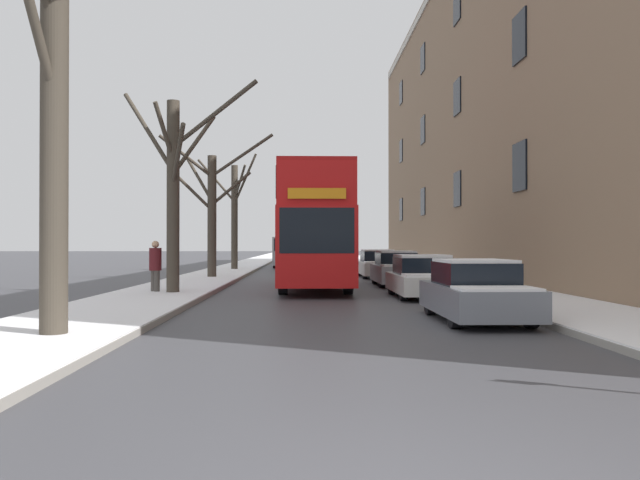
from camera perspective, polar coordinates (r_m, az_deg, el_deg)
The scene contains 14 objects.
sidewalk_left at distance 56.90m, azimuth -6.08°, elevation -2.02°, with size 3.16×130.00×0.16m.
sidewalk_right at distance 57.07m, azimuth 4.92°, elevation -2.02°, with size 3.16×130.00×0.16m.
terrace_facade_right at distance 34.97m, azimuth 19.81°, elevation 11.59°, with size 9.10×52.63×17.84m.
bare_tree_left_0 at distance 11.56m, azimuth -23.24°, elevation 11.90°, with size 2.80×3.55×7.82m.
bare_tree_left_1 at distance 20.30m, azimuth -13.12°, elevation 4.96°, with size 4.62×4.14×6.67m.
bare_tree_left_2 at distance 29.72m, azimuth -9.86°, elevation 2.95°, with size 5.12×2.63×6.79m.
bare_tree_left_3 at distance 39.09m, azimuth -7.85°, elevation 2.48°, with size 3.80×1.44×7.27m.
double_decker_bus at distance 23.73m, azimuth -0.54°, elevation 1.47°, with size 2.52×10.28×4.32m.
parked_car_0 at distance 13.94m, azimuth 14.06°, elevation -4.65°, with size 1.73×3.97×1.33m.
parked_car_1 at distance 19.83m, azimuth 9.35°, elevation -3.41°, with size 1.81×4.02×1.34m.
parked_car_2 at distance 25.34m, azimuth 6.97°, elevation -2.69°, with size 1.69×4.07×1.41m.
parked_car_3 at distance 31.67m, azimuth 5.27°, elevation -2.24°, with size 1.75×4.58×1.41m.
oncoming_van at distance 45.64m, azimuth -2.92°, elevation -1.02°, with size 2.06×5.77×2.18m.
pedestrian_left_sidewalk at distance 20.66m, azimuth -14.82°, elevation -2.29°, with size 0.39×0.39×1.78m.
Camera 1 is at (-0.90, -3.70, 1.65)m, focal length 35.00 mm.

